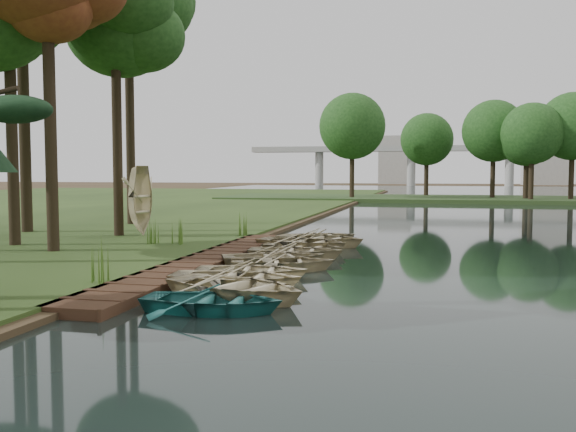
% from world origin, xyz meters
% --- Properties ---
extents(ground, '(300.00, 300.00, 0.00)m').
position_xyz_m(ground, '(0.00, 0.00, 0.00)').
color(ground, '#3D2F1D').
extents(boardwalk, '(1.60, 16.00, 0.30)m').
position_xyz_m(boardwalk, '(-1.60, 0.00, 0.15)').
color(boardwalk, '#392316').
rests_on(boardwalk, ground).
extents(peninsula, '(50.00, 14.00, 0.45)m').
position_xyz_m(peninsula, '(8.00, 50.00, 0.23)').
color(peninsula, '#2B421D').
rests_on(peninsula, ground).
extents(far_trees, '(45.60, 5.60, 8.80)m').
position_xyz_m(far_trees, '(4.67, 50.00, 6.43)').
color(far_trees, black).
rests_on(far_trees, peninsula).
extents(bridge, '(95.90, 4.00, 8.60)m').
position_xyz_m(bridge, '(12.31, 120.00, 7.08)').
color(bridge, '#A5A5A0').
rests_on(bridge, ground).
extents(building_a, '(10.00, 8.00, 18.00)m').
position_xyz_m(building_a, '(30.00, 140.00, 9.00)').
color(building_a, '#A5A5A0').
rests_on(building_a, ground).
extents(building_b, '(8.00, 8.00, 12.00)m').
position_xyz_m(building_b, '(-5.00, 145.00, 6.00)').
color(building_b, '#A5A5A0').
rests_on(building_b, ground).
extents(rowboat_0, '(3.24, 2.36, 0.66)m').
position_xyz_m(rowboat_0, '(1.11, -6.57, 0.38)').
color(rowboat_0, '#2C7C78').
rests_on(rowboat_0, water).
extents(rowboat_1, '(4.55, 3.93, 0.79)m').
position_xyz_m(rowboat_1, '(1.21, -5.14, 0.45)').
color(rowboat_1, '#C7B890').
rests_on(rowboat_1, water).
extents(rowboat_2, '(3.69, 2.74, 0.73)m').
position_xyz_m(rowboat_2, '(0.73, -3.72, 0.42)').
color(rowboat_2, '#C7B890').
rests_on(rowboat_2, water).
extents(rowboat_3, '(3.56, 2.79, 0.67)m').
position_xyz_m(rowboat_3, '(0.77, -2.31, 0.38)').
color(rowboat_3, '#C7B890').
rests_on(rowboat_3, water).
extents(rowboat_4, '(3.79, 3.14, 0.68)m').
position_xyz_m(rowboat_4, '(1.21, -0.40, 0.39)').
color(rowboat_4, '#C7B890').
rests_on(rowboat_4, water).
extents(rowboat_5, '(4.17, 3.67, 0.72)m').
position_xyz_m(rowboat_5, '(0.70, 0.51, 0.41)').
color(rowboat_5, '#C7B890').
rests_on(rowboat_5, water).
extents(rowboat_6, '(3.62, 2.77, 0.70)m').
position_xyz_m(rowboat_6, '(1.02, 2.29, 0.40)').
color(rowboat_6, '#C7B890').
rests_on(rowboat_6, water).
extents(rowboat_7, '(3.61, 2.91, 0.66)m').
position_xyz_m(rowboat_7, '(0.99, 3.81, 0.38)').
color(rowboat_7, '#C7B890').
rests_on(rowboat_7, water).
extents(rowboat_8, '(4.35, 3.59, 0.78)m').
position_xyz_m(rowboat_8, '(0.71, 4.86, 0.44)').
color(rowboat_8, '#C7B890').
rests_on(rowboat_8, water).
extents(rowboat_9, '(4.33, 3.54, 0.79)m').
position_xyz_m(rowboat_9, '(1.18, 6.28, 0.44)').
color(rowboat_9, '#C7B890').
rests_on(rowboat_9, water).
extents(rowboat_10, '(3.82, 3.33, 0.66)m').
position_xyz_m(rowboat_10, '(0.87, 7.99, 0.38)').
color(rowboat_10, '#C7B890').
rests_on(rowboat_10, water).
extents(stored_rowboat, '(3.40, 2.65, 0.65)m').
position_xyz_m(stored_rowboat, '(-6.89, 6.27, 0.62)').
color(stored_rowboat, '#C7B890').
rests_on(stored_rowboat, bank).
extents(tree_4, '(4.54, 4.54, 11.31)m').
position_xyz_m(tree_4, '(-8.03, 6.31, 9.58)').
color(tree_4, black).
rests_on(tree_4, bank).
extents(tree_6, '(4.58, 4.58, 13.63)m').
position_xyz_m(tree_6, '(-10.43, 12.26, 11.80)').
color(tree_6, black).
rests_on(tree_6, bank).
extents(reeds_0, '(0.60, 0.60, 1.14)m').
position_xyz_m(reeds_0, '(-2.60, -4.93, 0.87)').
color(reeds_0, '#3F661E').
rests_on(reeds_0, bank).
extents(reeds_1, '(0.60, 0.60, 0.92)m').
position_xyz_m(reeds_1, '(-5.21, 3.60, 0.76)').
color(reeds_1, '#3F661E').
rests_on(reeds_1, bank).
extents(reeds_2, '(0.60, 0.60, 1.02)m').
position_xyz_m(reeds_2, '(-4.13, 3.68, 0.81)').
color(reeds_2, '#3F661E').
rests_on(reeds_2, bank).
extents(reeds_3, '(0.60, 0.60, 1.01)m').
position_xyz_m(reeds_3, '(-2.60, 7.41, 0.81)').
color(reeds_3, '#3F661E').
rests_on(reeds_3, bank).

